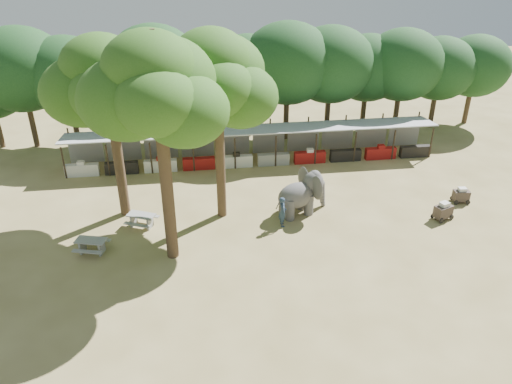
{
  "coord_description": "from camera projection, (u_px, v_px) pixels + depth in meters",
  "views": [
    {
      "loc": [
        -4.52,
        -20.94,
        15.97
      ],
      "look_at": [
        -1.0,
        5.0,
        2.0
      ],
      "focal_mm": 35.0,
      "sensor_mm": 36.0,
      "label": 1
    }
  ],
  "objects": [
    {
      "name": "ground",
      "position": [
        287.0,
        268.0,
        26.36
      ],
      "size": [
        100.0,
        100.0,
        0.0
      ],
      "primitive_type": "plane",
      "color": "olive",
      "rests_on": "ground"
    },
    {
      "name": "vendor_stalls",
      "position": [
        253.0,
        146.0,
        37.9
      ],
      "size": [
        28.0,
        2.99,
        2.8
      ],
      "color": "#A7A9AF",
      "rests_on": "ground"
    },
    {
      "name": "backdrop_trees",
      "position": [
        245.0,
        72.0,
        40.37
      ],
      "size": [
        46.46,
        5.95,
        8.33
      ],
      "color": "#332316",
      "rests_on": "ground"
    },
    {
      "name": "cart_front",
      "position": [
        443.0,
        211.0,
        30.54
      ],
      "size": [
        1.39,
        1.16,
        1.16
      ],
      "rotation": [
        0.0,
        0.0,
        0.37
      ],
      "color": "#342923",
      "rests_on": "ground"
    },
    {
      "name": "yard_tree_center",
      "position": [
        155.0,
        91.0,
        23.21
      ],
      "size": [
        7.1,
        6.9,
        12.04
      ],
      "color": "#332316",
      "rests_on": "ground"
    },
    {
      "name": "cart_back",
      "position": [
        461.0,
        195.0,
        32.43
      ],
      "size": [
        1.14,
        0.8,
        1.06
      ],
      "rotation": [
        0.0,
        0.0,
        -0.09
      ],
      "color": "#342923",
      "rests_on": "ground"
    },
    {
      "name": "yard_tree_left",
      "position": [
        106.0,
        85.0,
        27.7
      ],
      "size": [
        7.1,
        6.9,
        11.02
      ],
      "color": "#332316",
      "rests_on": "ground"
    },
    {
      "name": "picnic_table_near",
      "position": [
        92.0,
        244.0,
        27.38
      ],
      "size": [
        2.0,
        1.89,
        0.83
      ],
      "rotation": [
        0.0,
        0.0,
        -0.27
      ],
      "color": "gray",
      "rests_on": "ground"
    },
    {
      "name": "yard_tree_back",
      "position": [
        215.0,
        79.0,
        27.38
      ],
      "size": [
        7.1,
        6.9,
        11.36
      ],
      "color": "#332316",
      "rests_on": "ground"
    },
    {
      "name": "handler",
      "position": [
        283.0,
        212.0,
        29.69
      ],
      "size": [
        0.48,
        0.7,
        1.92
      ],
      "primitive_type": "imported",
      "rotation": [
        0.0,
        0.0,
        1.6
      ],
      "color": "#26384C",
      "rests_on": "ground"
    },
    {
      "name": "elephant",
      "position": [
        302.0,
        193.0,
        30.89
      ],
      "size": [
        3.64,
        2.78,
        2.71
      ],
      "rotation": [
        0.0,
        0.0,
        0.36
      ],
      "color": "#444142",
      "rests_on": "ground"
    },
    {
      "name": "picnic_table_far",
      "position": [
        142.0,
        219.0,
        29.79
      ],
      "size": [
        2.12,
        2.03,
        0.82
      ],
      "rotation": [
        0.0,
        0.0,
        -0.43
      ],
      "color": "gray",
      "rests_on": "ground"
    }
  ]
}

